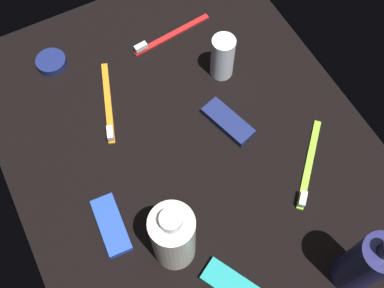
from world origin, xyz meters
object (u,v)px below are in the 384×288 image
at_px(cream_tin_left, 51,62).
at_px(snack_bar_blue, 111,225).
at_px(lotion_bottle, 364,264).
at_px(toothbrush_red, 167,36).
at_px(toothbrush_lime, 308,168).
at_px(toothbrush_orange, 108,106).
at_px(deodorant_stick, 223,57).
at_px(snack_bar_navy, 228,122).
at_px(snack_bar_teal, 234,286).
at_px(bodywash_bottle, 173,237).

bearing_deg(cream_tin_left, snack_bar_blue, 175.77).
relative_size(lotion_bottle, toothbrush_red, 1.05).
relative_size(toothbrush_lime, cream_tin_left, 2.29).
height_order(toothbrush_orange, toothbrush_lime, same).
height_order(toothbrush_lime, snack_bar_blue, toothbrush_lime).
bearing_deg(lotion_bottle, snack_bar_blue, 50.50).
bearing_deg(lotion_bottle, toothbrush_lime, -14.46).
distance_m(deodorant_stick, cream_tin_left, 0.34).
height_order(snack_bar_navy, cream_tin_left, same).
bearing_deg(snack_bar_teal, cream_tin_left, -17.45).
distance_m(bodywash_bottle, toothbrush_orange, 0.31).
xyz_separation_m(deodorant_stick, cream_tin_left, (0.17, 0.29, -0.04)).
distance_m(lotion_bottle, snack_bar_blue, 0.40).
bearing_deg(bodywash_bottle, cream_tin_left, 6.31).
height_order(bodywash_bottle, snack_bar_navy, bodywash_bottle).
bearing_deg(snack_bar_navy, toothbrush_orange, 36.84).
relative_size(snack_bar_navy, snack_bar_blue, 1.00).
bearing_deg(toothbrush_red, cream_tin_left, 78.52).
distance_m(bodywash_bottle, toothbrush_lime, 0.29).
xyz_separation_m(snack_bar_teal, snack_bar_blue, (0.18, 0.13, 0.00)).
distance_m(toothbrush_lime, toothbrush_red, 0.39).
distance_m(deodorant_stick, snack_bar_navy, 0.13).
bearing_deg(snack_bar_blue, deodorant_stick, -55.02).
distance_m(toothbrush_lime, cream_tin_left, 0.54).
relative_size(toothbrush_lime, snack_bar_teal, 1.31).
relative_size(bodywash_bottle, deodorant_stick, 1.81).
xyz_separation_m(deodorant_stick, snack_bar_navy, (-0.11, 0.05, -0.04)).
bearing_deg(cream_tin_left, deodorant_stick, -120.82).
bearing_deg(toothbrush_orange, deodorant_stick, -96.87).
height_order(snack_bar_teal, snack_bar_blue, same).
relative_size(snack_bar_teal, cream_tin_left, 1.74).
distance_m(deodorant_stick, toothbrush_red, 0.14).
bearing_deg(lotion_bottle, toothbrush_orange, 24.86).
bearing_deg(toothbrush_red, bodywash_bottle, 155.17).
distance_m(bodywash_bottle, toothbrush_red, 0.45).
bearing_deg(toothbrush_red, snack_bar_teal, 165.36).
height_order(lotion_bottle, snack_bar_blue, lotion_bottle).
xyz_separation_m(bodywash_bottle, toothbrush_lime, (0.02, -0.28, -0.07)).
xyz_separation_m(bodywash_bottle, toothbrush_red, (0.40, -0.19, -0.07)).
xyz_separation_m(bodywash_bottle, deodorant_stick, (0.28, -0.24, -0.03)).
relative_size(lotion_bottle, deodorant_stick, 1.96).
bearing_deg(cream_tin_left, snack_bar_navy, -139.11).
xyz_separation_m(toothbrush_orange, toothbrush_lime, (-0.29, -0.27, 0.00)).
xyz_separation_m(toothbrush_red, snack_bar_teal, (-0.50, 0.13, 0.00)).
bearing_deg(toothbrush_lime, snack_bar_teal, 117.55).
relative_size(lotion_bottle, snack_bar_navy, 1.81).
xyz_separation_m(lotion_bottle, cream_tin_left, (0.62, 0.28, -0.07)).
relative_size(snack_bar_teal, snack_bar_blue, 1.00).
relative_size(snack_bar_blue, cream_tin_left, 1.74).
bearing_deg(bodywash_bottle, lotion_bottle, -126.09).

